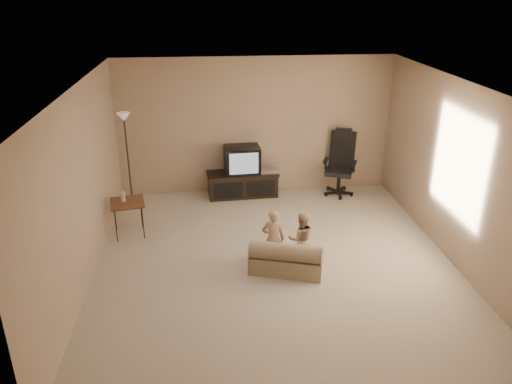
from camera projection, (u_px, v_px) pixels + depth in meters
floor at (275, 263)px, 7.06m from camera, size 5.50×5.50×0.00m
room_shell at (277, 162)px, 6.47m from camera, size 5.50×5.50×5.50m
tv_stand at (243, 176)px, 9.17m from camera, size 1.35×0.57×0.95m
office_chair at (340, 171)px, 9.25m from camera, size 0.73×0.75×1.21m
side_table at (127, 203)px, 7.67m from camera, size 0.59×0.59×0.76m
floor_lamp at (126, 138)px, 8.55m from camera, size 0.26×0.26×1.65m
child_sofa at (286, 259)px, 6.80m from camera, size 1.10×0.82×0.48m
toddler_left at (273, 239)px, 6.81m from camera, size 0.34×0.27×0.87m
toddler_right at (301, 239)px, 6.90m from camera, size 0.39×0.21×0.79m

